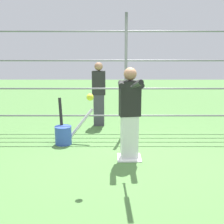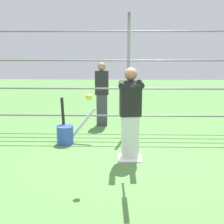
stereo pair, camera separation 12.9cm
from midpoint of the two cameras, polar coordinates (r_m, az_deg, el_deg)
name	(u,v)px [view 2 (the right image)]	position (r m, az deg, el deg)	size (l,w,h in m)	color
ground_plane	(130,158)	(5.39, 3.96, -8.46)	(24.00, 24.00, 0.00)	#4C7A3D
home_plate	(130,158)	(5.38, 3.96, -8.36)	(0.40, 0.40, 0.02)	white
fence_backstop	(128,75)	(6.67, 3.58, 6.82)	(6.01, 0.06, 2.54)	slate
batter	(130,111)	(5.14, 4.10, 0.21)	(0.39, 0.56, 1.54)	silver
baseball_bat_swinging	(136,85)	(4.11, 5.27, 5.02)	(0.11, 0.93, 0.24)	black
softball_in_flight	(89,97)	(4.18, -3.36, 2.74)	(0.10, 0.10, 0.10)	yellow
bat_bucket	(66,133)	(6.14, -7.80, -3.82)	(0.76, 0.44, 0.88)	#3351B2
bystander_behind_fence	(102,93)	(7.33, -1.36, 3.47)	(0.31, 0.19, 1.50)	#3F3F47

